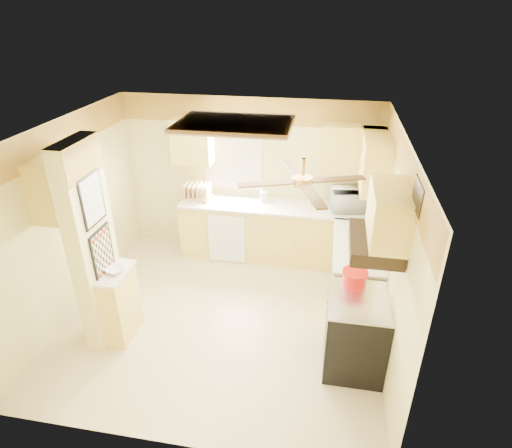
% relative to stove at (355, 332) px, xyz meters
% --- Properties ---
extents(floor, '(4.00, 4.00, 0.00)m').
position_rel_stove_xyz_m(floor, '(-1.67, 0.55, -0.46)').
color(floor, '#C7B389').
rests_on(floor, ground).
extents(ceiling, '(4.00, 4.00, 0.00)m').
position_rel_stove_xyz_m(ceiling, '(-1.67, 0.55, 2.04)').
color(ceiling, white).
rests_on(ceiling, wall_back).
extents(wall_back, '(4.00, 0.00, 4.00)m').
position_rel_stove_xyz_m(wall_back, '(-1.67, 2.45, 0.79)').
color(wall_back, '#DCD186').
rests_on(wall_back, floor).
extents(wall_front, '(4.00, 0.00, 4.00)m').
position_rel_stove_xyz_m(wall_front, '(-1.67, -1.35, 0.79)').
color(wall_front, '#DCD186').
rests_on(wall_front, floor).
extents(wall_left, '(0.00, 3.80, 3.80)m').
position_rel_stove_xyz_m(wall_left, '(-3.67, 0.55, 0.79)').
color(wall_left, '#DCD186').
rests_on(wall_left, floor).
extents(wall_right, '(0.00, 3.80, 3.80)m').
position_rel_stove_xyz_m(wall_right, '(0.33, 0.55, 0.79)').
color(wall_right, '#DCD186').
rests_on(wall_right, floor).
extents(wallpaper_border, '(4.00, 0.02, 0.40)m').
position_rel_stove_xyz_m(wallpaper_border, '(-1.67, 2.43, 1.84)').
color(wallpaper_border, gold).
rests_on(wallpaper_border, wall_back).
extents(partition_column, '(0.20, 0.70, 2.50)m').
position_rel_stove_xyz_m(partition_column, '(-3.02, 0.00, 0.79)').
color(partition_column, '#DCD186').
rests_on(partition_column, floor).
extents(partition_ledge, '(0.25, 0.55, 0.90)m').
position_rel_stove_xyz_m(partition_ledge, '(-2.80, 0.00, -0.01)').
color(partition_ledge, '#E5C45E').
rests_on(partition_ledge, floor).
extents(ledge_top, '(0.28, 0.58, 0.04)m').
position_rel_stove_xyz_m(ledge_top, '(-2.80, 0.00, 0.46)').
color(ledge_top, silver).
rests_on(ledge_top, partition_ledge).
extents(lower_cabinets_back, '(3.00, 0.60, 0.90)m').
position_rel_stove_xyz_m(lower_cabinets_back, '(-1.17, 2.15, -0.01)').
color(lower_cabinets_back, '#E5C45E').
rests_on(lower_cabinets_back, floor).
extents(lower_cabinets_right, '(0.60, 1.40, 0.90)m').
position_rel_stove_xyz_m(lower_cabinets_right, '(0.03, 1.15, -0.01)').
color(lower_cabinets_right, '#E5C45E').
rests_on(lower_cabinets_right, floor).
extents(countertop_back, '(3.04, 0.64, 0.04)m').
position_rel_stove_xyz_m(countertop_back, '(-1.17, 2.14, 0.46)').
color(countertop_back, silver).
rests_on(countertop_back, lower_cabinets_back).
extents(countertop_right, '(0.64, 1.44, 0.04)m').
position_rel_stove_xyz_m(countertop_right, '(0.02, 1.15, 0.46)').
color(countertop_right, silver).
rests_on(countertop_right, lower_cabinets_right).
extents(dishwasher_panel, '(0.58, 0.02, 0.80)m').
position_rel_stove_xyz_m(dishwasher_panel, '(-1.92, 1.84, -0.03)').
color(dishwasher_panel, white).
rests_on(dishwasher_panel, lower_cabinets_back).
extents(window, '(0.92, 0.02, 1.02)m').
position_rel_stove_xyz_m(window, '(-1.92, 2.44, 1.09)').
color(window, white).
rests_on(window, wall_back).
extents(upper_cab_back_left, '(0.60, 0.35, 0.70)m').
position_rel_stove_xyz_m(upper_cab_back_left, '(-2.52, 2.27, 1.39)').
color(upper_cab_back_left, '#E5C45E').
rests_on(upper_cab_back_left, wall_back).
extents(upper_cab_back_right, '(0.90, 0.35, 0.70)m').
position_rel_stove_xyz_m(upper_cab_back_right, '(-0.12, 2.27, 1.39)').
color(upper_cab_back_right, '#E5C45E').
rests_on(upper_cab_back_right, wall_back).
extents(upper_cab_right, '(0.35, 1.00, 0.70)m').
position_rel_stove_xyz_m(upper_cab_right, '(0.16, 1.80, 1.39)').
color(upper_cab_right, '#E5C45E').
rests_on(upper_cab_right, wall_right).
extents(upper_cab_left_wall, '(0.35, 0.75, 0.70)m').
position_rel_stove_xyz_m(upper_cab_left_wall, '(-3.49, 0.30, 1.39)').
color(upper_cab_left_wall, '#E5C45E').
rests_on(upper_cab_left_wall, wall_left).
extents(upper_cab_over_stove, '(0.35, 0.76, 0.52)m').
position_rel_stove_xyz_m(upper_cab_over_stove, '(0.16, 0.00, 1.49)').
color(upper_cab_over_stove, '#E5C45E').
rests_on(upper_cab_over_stove, wall_right).
extents(stove, '(0.68, 0.77, 0.92)m').
position_rel_stove_xyz_m(stove, '(0.00, 0.00, 0.00)').
color(stove, black).
rests_on(stove, floor).
extents(range_hood, '(0.50, 0.76, 0.14)m').
position_rel_stove_xyz_m(range_hood, '(0.07, 0.00, 1.16)').
color(range_hood, black).
rests_on(range_hood, upper_cab_over_stove).
extents(poster_menu, '(0.02, 0.42, 0.57)m').
position_rel_stove_xyz_m(poster_menu, '(-2.91, 0.00, 1.39)').
color(poster_menu, black).
rests_on(poster_menu, partition_column).
extents(poster_nashville, '(0.02, 0.42, 0.57)m').
position_rel_stove_xyz_m(poster_nashville, '(-2.91, 0.00, 0.74)').
color(poster_nashville, black).
rests_on(poster_nashville, partition_column).
extents(ceiling_light_panel, '(1.35, 0.95, 0.06)m').
position_rel_stove_xyz_m(ceiling_light_panel, '(-1.57, 1.05, 2.00)').
color(ceiling_light_panel, brown).
rests_on(ceiling_light_panel, ceiling).
extents(ceiling_fan, '(1.15, 1.15, 0.26)m').
position_rel_stove_xyz_m(ceiling_fan, '(-0.67, -0.15, 1.83)').
color(ceiling_fan, gold).
rests_on(ceiling_fan, ceiling).
extents(vent_grate, '(0.02, 0.40, 0.25)m').
position_rel_stove_xyz_m(vent_grate, '(0.31, -0.35, 1.84)').
color(vent_grate, black).
rests_on(vent_grate, wall_right).
extents(microwave, '(0.64, 0.48, 0.32)m').
position_rel_stove_xyz_m(microwave, '(-0.08, 2.19, 0.64)').
color(microwave, white).
rests_on(microwave, countertop_back).
extents(bowl, '(0.27, 0.27, 0.05)m').
position_rel_stove_xyz_m(bowl, '(-2.79, -0.01, 0.50)').
color(bowl, white).
rests_on(bowl, ledge_top).
extents(dutch_oven, '(0.28, 0.28, 0.19)m').
position_rel_stove_xyz_m(dutch_oven, '(-0.06, 0.25, 0.55)').
color(dutch_oven, red).
rests_on(dutch_oven, stove).
extents(kettle, '(0.15, 0.15, 0.23)m').
position_rel_stove_xyz_m(kettle, '(0.03, 0.72, 0.59)').
color(kettle, silver).
rests_on(kettle, countertop_right).
extents(dish_rack, '(0.46, 0.36, 0.24)m').
position_rel_stove_xyz_m(dish_rack, '(-2.46, 2.18, 0.57)').
color(dish_rack, tan).
rests_on(dish_rack, countertop_back).
extents(utensil_crock, '(0.12, 0.12, 0.25)m').
position_rel_stove_xyz_m(utensil_crock, '(-1.41, 2.27, 0.56)').
color(utensil_crock, white).
rests_on(utensil_crock, countertop_back).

